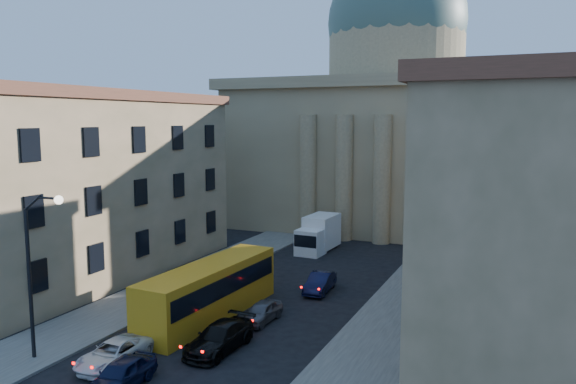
{
  "coord_description": "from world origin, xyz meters",
  "views": [
    {
      "loc": [
        16.04,
        -12.25,
        12.5
      ],
      "look_at": [
        1.74,
        20.03,
        7.93
      ],
      "focal_mm": 35.0,
      "sensor_mm": 36.0,
      "label": 1
    }
  ],
  "objects_px": {
    "street_lamp": "(36,262)",
    "box_truck": "(318,235)",
    "city_bus": "(210,289)",
    "car_left_near": "(121,374)"
  },
  "relations": [
    {
      "from": "street_lamp",
      "to": "box_truck",
      "type": "bearing_deg",
      "value": 81.52
    },
    {
      "from": "street_lamp",
      "to": "box_truck",
      "type": "xyz_separation_m",
      "value": [
        4.34,
        29.09,
        -3.71
      ]
    },
    {
      "from": "city_bus",
      "to": "box_truck",
      "type": "height_order",
      "value": "city_bus"
    },
    {
      "from": "car_left_near",
      "to": "city_bus",
      "type": "distance_m",
      "value": 10.15
    },
    {
      "from": "street_lamp",
      "to": "car_left_near",
      "type": "xyz_separation_m",
      "value": [
        5.83,
        -0.71,
        -4.58
      ]
    },
    {
      "from": "car_left_near",
      "to": "city_bus",
      "type": "relative_size",
      "value": 0.34
    },
    {
      "from": "car_left_near",
      "to": "box_truck",
      "type": "distance_m",
      "value": 29.85
    },
    {
      "from": "car_left_near",
      "to": "box_truck",
      "type": "relative_size",
      "value": 0.68
    },
    {
      "from": "car_left_near",
      "to": "street_lamp",
      "type": "bearing_deg",
      "value": 169.5
    },
    {
      "from": "car_left_near",
      "to": "box_truck",
      "type": "height_order",
      "value": "box_truck"
    }
  ]
}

